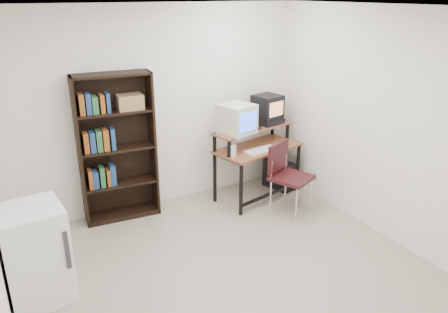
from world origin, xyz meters
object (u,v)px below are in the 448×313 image
mini_fridge (36,254)px  computer_desk (257,150)px  crt_tv (267,107)px  bookshelf (116,146)px  pc_tower (278,174)px  crt_monitor (237,119)px  school_chair (286,171)px

mini_fridge → computer_desk: bearing=12.1°
crt_tv → bookshelf: size_ratio=0.22×
pc_tower → mini_fridge: mini_fridge is taller
crt_monitor → pc_tower: (0.74, 0.04, -0.95)m
crt_monitor → crt_tv: crt_tv is taller
crt_monitor → crt_tv: size_ratio=1.23×
mini_fridge → crt_monitor: bearing=14.5°
crt_tv → school_chair: size_ratio=0.44×
school_chair → bookshelf: bookshelf is taller
computer_desk → pc_tower: size_ratio=2.89×
bookshelf → mini_fridge: (-1.13, -1.23, -0.48)m
crt_tv → school_chair: crt_tv is taller
school_chair → bookshelf: bearing=130.9°
pc_tower → bookshelf: (-2.26, 0.27, 0.73)m
computer_desk → school_chair: (0.08, -0.58, -0.12)m
pc_tower → bookshelf: 2.39m
crt_tv → crt_monitor: bearing=-176.0°
crt_monitor → mini_fridge: size_ratio=0.54×
pc_tower → computer_desk: bearing=173.8°
pc_tower → bookshelf: size_ratio=0.24×
pc_tower → school_chair: (-0.35, -0.64, 0.36)m
computer_desk → bookshelf: 1.88m
crt_tv → bookshelf: bearing=164.0°
school_chair → mini_fridge: size_ratio=0.99×
computer_desk → crt_tv: 0.63m
computer_desk → crt_monitor: bearing=162.7°
computer_desk → crt_tv: size_ratio=3.19×
crt_monitor → bookshelf: bookshelf is taller
school_chair → bookshelf: (-1.92, 0.91, 0.37)m
computer_desk → bookshelf: bearing=156.9°
crt_monitor → school_chair: size_ratio=0.54×
computer_desk → school_chair: bearing=-94.8°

